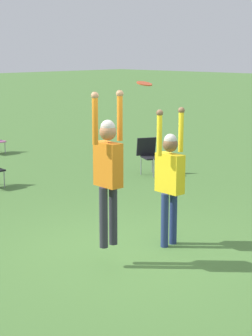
# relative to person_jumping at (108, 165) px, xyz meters

# --- Properties ---
(ground_plane) EXTENTS (120.00, 120.00, 0.00)m
(ground_plane) POSITION_rel_person_jumping_xyz_m (0.53, 0.12, -1.47)
(ground_plane) COLOR #4C7A38
(person_jumping) EXTENTS (0.57, 0.43, 2.21)m
(person_jumping) POSITION_rel_person_jumping_xyz_m (0.00, 0.00, 0.00)
(person_jumping) COLOR #2D2D38
(person_jumping) RESTS_ON ground_plane
(person_defending) EXTENTS (0.62, 0.48, 2.18)m
(person_defending) POSITION_rel_person_jumping_xyz_m (1.25, -0.08, -0.31)
(person_defending) COLOR navy
(person_defending) RESTS_ON ground_plane
(frisbee) EXTENTS (0.23, 0.23, 0.07)m
(frisbee) POSITION_rel_person_jumping_xyz_m (0.83, 0.09, 1.09)
(frisbee) COLOR #E04C23
(camping_chair_3) EXTENTS (0.66, 0.72, 0.91)m
(camping_chair_3) POSITION_rel_person_jumping_xyz_m (4.92, 3.64, -0.93)
(camping_chair_3) COLOR gray
(camping_chair_3) RESTS_ON ground_plane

